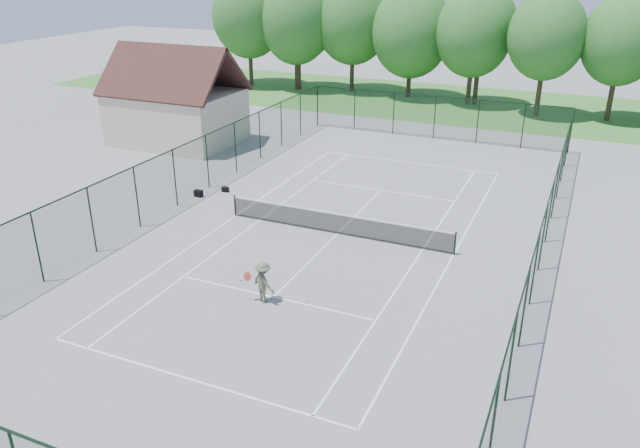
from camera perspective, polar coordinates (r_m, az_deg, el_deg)
The scene contains 10 objects.
ground at distance 29.18m, azimuth 1.58°, elevation -0.91°, with size 140.00×140.00×0.00m, color gray.
grass_far at distance 56.83m, azimuth 13.32°, elevation 10.62°, with size 80.00×16.00×0.01m, color #3F7F30.
court_lines at distance 29.18m, azimuth 1.58°, elevation -0.90°, with size 11.05×23.85×0.01m.
tennis_net at distance 28.95m, azimuth 1.59°, elevation 0.13°, with size 11.08×0.08×1.10m.
fence_enclosure at distance 28.57m, azimuth 1.61°, elevation 1.94°, with size 18.05×36.05×3.02m.
utility_building at distance 44.20m, azimuth -13.09°, elevation 11.23°, with size 8.60×6.27×6.63m.
tree_line_far at distance 55.87m, azimuth 13.91°, elevation 16.61°, with size 39.40×6.40×9.70m.
sports_bag_a at distance 34.26m, azimuth -11.05°, elevation 2.76°, with size 0.45×0.27×0.36m, color black.
sports_bag_b at distance 34.72m, azimuth -8.66°, elevation 3.15°, with size 0.36×0.22×0.28m, color black.
tennis_player at distance 23.40m, azimuth -5.22°, elevation -5.32°, with size 2.19×0.95×1.62m.
Camera 1 is at (9.95, -24.65, 12.04)m, focal length 35.00 mm.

